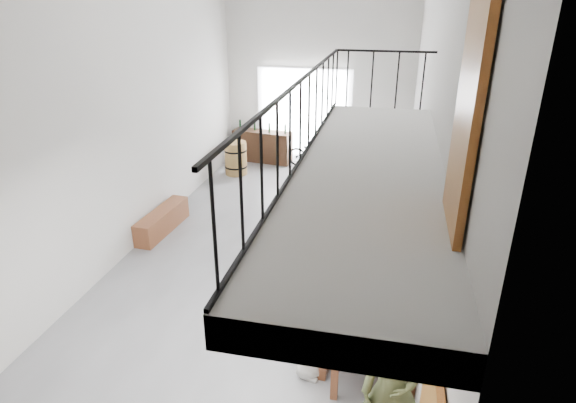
% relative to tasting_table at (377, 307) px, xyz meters
% --- Properties ---
extents(floor, '(12.00, 12.00, 0.00)m').
position_rel_tasting_table_xyz_m(floor, '(-2.20, 2.29, -0.71)').
color(floor, slate).
rests_on(floor, ground).
extents(room_walls, '(12.00, 12.00, 12.00)m').
position_rel_tasting_table_xyz_m(room_walls, '(-2.20, 2.29, 2.85)').
color(room_walls, silver).
rests_on(room_walls, ground).
extents(gateway_portal, '(2.80, 0.08, 2.80)m').
position_rel_tasting_table_xyz_m(gateway_portal, '(-2.60, 8.23, 0.69)').
color(gateway_portal, white).
rests_on(gateway_portal, ground).
extents(right_wall_decor, '(0.07, 8.28, 5.07)m').
position_rel_tasting_table_xyz_m(right_wall_decor, '(0.50, 0.42, 1.04)').
color(right_wall_decor, '#9E5F25').
rests_on(right_wall_decor, ground).
extents(balcony, '(1.52, 5.62, 4.00)m').
position_rel_tasting_table_xyz_m(balcony, '(-0.22, -0.84, 2.26)').
color(balcony, silver).
rests_on(balcony, ground).
extents(tasting_table, '(1.06, 2.53, 0.79)m').
position_rel_tasting_table_xyz_m(tasting_table, '(0.00, 0.00, 0.00)').
color(tasting_table, brown).
rests_on(tasting_table, ground).
extents(bench_inner, '(0.42, 1.85, 0.42)m').
position_rel_tasting_table_xyz_m(bench_inner, '(-0.68, 0.10, -0.50)').
color(bench_inner, brown).
rests_on(bench_inner, ground).
extents(bench_wall, '(0.43, 2.09, 0.48)m').
position_rel_tasting_table_xyz_m(bench_wall, '(0.37, -0.01, -0.47)').
color(bench_wall, brown).
rests_on(bench_wall, ground).
extents(tableware, '(0.51, 1.44, 0.35)m').
position_rel_tasting_table_xyz_m(tableware, '(0.03, -0.04, 0.21)').
color(tableware, black).
rests_on(tableware, tasting_table).
extents(side_bench, '(0.48, 1.76, 0.49)m').
position_rel_tasting_table_xyz_m(side_bench, '(-4.70, 2.84, -0.46)').
color(side_bench, brown).
rests_on(side_bench, ground).
extents(oak_barrel, '(0.64, 0.64, 0.94)m').
position_rel_tasting_table_xyz_m(oak_barrel, '(-4.27, 6.66, -0.23)').
color(oak_barrel, olive).
rests_on(oak_barrel, ground).
extents(serving_counter, '(1.85, 0.75, 0.95)m').
position_rel_tasting_table_xyz_m(serving_counter, '(-3.83, 7.94, -0.23)').
color(serving_counter, '#3A2415').
rests_on(serving_counter, ground).
extents(counter_bottles, '(1.54, 0.31, 0.28)m').
position_rel_tasting_table_xyz_m(counter_bottles, '(-3.83, 7.94, 0.38)').
color(counter_bottles, black).
rests_on(counter_bottles, serving_counter).
extents(guest_left_a, '(0.55, 0.68, 1.21)m').
position_rel_tasting_table_xyz_m(guest_left_a, '(-0.81, -0.71, -0.10)').
color(guest_left_a, silver).
rests_on(guest_left_a, ground).
extents(guest_left_b, '(0.42, 0.51, 1.19)m').
position_rel_tasting_table_xyz_m(guest_left_b, '(-0.82, -0.19, -0.11)').
color(guest_left_b, '#247178').
rests_on(guest_left_b, ground).
extents(guest_left_c, '(0.65, 0.74, 1.28)m').
position_rel_tasting_table_xyz_m(guest_left_c, '(-0.80, 0.47, -0.07)').
color(guest_left_c, silver).
rests_on(guest_left_c, ground).
extents(guest_left_d, '(0.52, 0.75, 1.06)m').
position_rel_tasting_table_xyz_m(guest_left_d, '(-0.76, 0.85, -0.18)').
color(guest_left_d, '#247178').
rests_on(guest_left_d, ground).
extents(guest_right_a, '(0.32, 0.75, 1.28)m').
position_rel_tasting_table_xyz_m(guest_right_a, '(0.57, -0.52, -0.07)').
color(guest_right_a, '#A3311B').
rests_on(guest_right_a, ground).
extents(guest_right_b, '(0.82, 1.21, 1.25)m').
position_rel_tasting_table_xyz_m(guest_right_b, '(0.52, 0.18, -0.08)').
color(guest_right_b, black).
rests_on(guest_right_b, ground).
extents(guest_right_c, '(0.38, 0.54, 1.04)m').
position_rel_tasting_table_xyz_m(guest_right_c, '(0.58, 0.65, -0.19)').
color(guest_right_c, silver).
rests_on(guest_right_c, ground).
extents(host_standing, '(0.75, 0.56, 1.87)m').
position_rel_tasting_table_xyz_m(host_standing, '(0.23, -1.74, 0.23)').
color(host_standing, '#4B532F').
rests_on(host_standing, ground).
extents(potted_plant, '(0.47, 0.44, 0.43)m').
position_rel_tasting_table_xyz_m(potted_plant, '(0.25, 2.72, -0.49)').
color(potted_plant, '#165018').
rests_on(potted_plant, ground).
extents(bicycle_near, '(1.68, 0.67, 0.86)m').
position_rel_tasting_table_xyz_m(bicycle_near, '(-2.17, 7.72, -0.27)').
color(bicycle_near, black).
rests_on(bicycle_near, ground).
extents(bicycle_far, '(1.57, 0.54, 0.93)m').
position_rel_tasting_table_xyz_m(bicycle_far, '(-1.52, 7.25, -0.24)').
color(bicycle_far, black).
rests_on(bicycle_far, ground).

